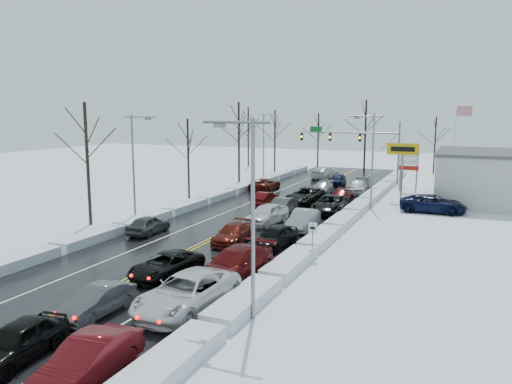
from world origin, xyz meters
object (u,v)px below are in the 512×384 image
at_px(queued_car_0, 18,360).
at_px(oncoming_car_0, 265,205).
at_px(flagpole, 456,138).
at_px(traffic_signal_mast, 359,141).
at_px(tires_plus_sign, 403,153).

height_order(queued_car_0, oncoming_car_0, queued_car_0).
bearing_deg(queued_car_0, oncoming_car_0, 90.33).
relative_size(flagpole, queued_car_0, 2.29).
distance_m(traffic_signal_mast, oncoming_car_0, 21.52).
xyz_separation_m(traffic_signal_mast, queued_car_0, (-1.52, -53.03, -5.48)).
distance_m(traffic_signal_mast, queued_car_0, 53.33).
relative_size(queued_car_0, oncoming_car_0, 1.07).
xyz_separation_m(tires_plus_sign, flagpole, (4.67, 14.01, 0.93)).
relative_size(traffic_signal_mast, tires_plus_sign, 2.21).
bearing_deg(tires_plus_sign, traffic_signal_mast, 120.46).
bearing_deg(oncoming_car_0, queued_car_0, 96.53).
bearing_deg(traffic_signal_mast, queued_car_0, -91.64).
bearing_deg(queued_car_0, flagpole, 70.73).
bearing_deg(oncoming_car_0, tires_plus_sign, -145.31).
xyz_separation_m(tires_plus_sign, oncoming_car_0, (-12.06, -8.20, -4.99)).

